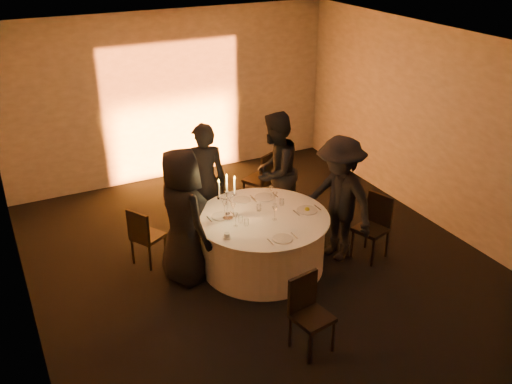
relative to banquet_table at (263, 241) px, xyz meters
name	(u,v)px	position (x,y,z in m)	size (l,w,h in m)	color
floor	(262,265)	(0.00, 0.00, -0.38)	(7.00, 7.00, 0.00)	black
ceiling	(264,48)	(0.00, 0.00, 2.62)	(7.00, 7.00, 0.00)	white
wall_back	(172,97)	(0.00, 3.50, 1.12)	(7.00, 7.00, 0.00)	#9D9892
wall_front	(468,324)	(0.00, -3.50, 1.12)	(7.00, 7.00, 0.00)	#9D9892
wall_left	(14,217)	(-3.00, 0.00, 1.12)	(7.00, 7.00, 0.00)	#9D9892
wall_right	(441,131)	(3.00, 0.00, 1.12)	(7.00, 7.00, 0.00)	#9D9892
uplighter_fixture	(183,177)	(0.00, 3.20, -0.33)	(0.25, 0.12, 0.10)	black
banquet_table	(263,241)	(0.00, 0.00, 0.00)	(1.80, 1.80, 0.77)	black
chair_left	(144,234)	(-1.43, 0.76, 0.09)	(0.51, 0.51, 0.85)	black
chair_back_left	(210,198)	(-0.21, 1.34, 0.12)	(0.44, 0.44, 0.89)	black
chair_back_right	(264,177)	(0.83, 1.56, 0.18)	(0.58, 0.58, 0.99)	black
chair_right	(374,223)	(1.53, -0.46, 0.14)	(0.51, 0.51, 0.93)	black
chair_front	(308,309)	(-0.31, -1.68, 0.12)	(0.45, 0.46, 0.90)	black
guest_left	(183,217)	(-1.05, 0.21, 0.54)	(0.90, 0.59, 1.85)	black
guest_back_left	(204,181)	(-0.37, 1.16, 0.51)	(0.65, 0.43, 1.79)	black
guest_back_right	(275,172)	(0.69, 0.93, 0.54)	(0.90, 0.70, 1.84)	black
guest_right	(339,199)	(1.05, -0.24, 0.52)	(1.17, 0.67, 1.80)	black
plate_left	(221,216)	(-0.50, 0.25, 0.39)	(0.36, 0.25, 0.01)	silver
plate_back_left	(242,200)	(-0.04, 0.56, 0.39)	(0.36, 0.25, 0.01)	silver
plate_back_right	(265,197)	(0.29, 0.49, 0.39)	(0.36, 0.29, 0.01)	silver
plate_right	(307,210)	(0.62, -0.12, 0.40)	(0.36, 0.28, 0.08)	silver
plate_front	(283,239)	(-0.05, -0.63, 0.39)	(0.36, 0.26, 0.01)	silver
coffee_cup	(227,236)	(-0.65, -0.29, 0.42)	(0.11, 0.11, 0.07)	silver
candelabra	(227,204)	(-0.44, 0.15, 0.61)	(0.28, 0.13, 0.66)	white
wine_glass_a	(275,196)	(0.31, 0.23, 0.52)	(0.07, 0.07, 0.19)	silver
wine_glass_b	(275,211)	(0.10, -0.15, 0.52)	(0.07, 0.07, 0.19)	silver
wine_glass_c	(233,207)	(-0.35, 0.19, 0.52)	(0.07, 0.07, 0.19)	silver
wine_glass_d	(271,190)	(0.35, 0.42, 0.52)	(0.07, 0.07, 0.19)	silver
wine_glass_e	(236,217)	(-0.43, -0.07, 0.52)	(0.07, 0.07, 0.19)	silver
wine_glass_f	(225,205)	(-0.42, 0.30, 0.52)	(0.07, 0.07, 0.19)	silver
tumbler_a	(282,202)	(0.39, 0.18, 0.43)	(0.07, 0.07, 0.09)	silver
tumbler_b	(241,219)	(-0.33, -0.01, 0.43)	(0.07, 0.07, 0.09)	silver
tumbler_c	(246,222)	(-0.30, -0.11, 0.43)	(0.07, 0.07, 0.09)	silver
tumbler_d	(259,208)	(0.03, 0.18, 0.43)	(0.07, 0.07, 0.09)	silver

